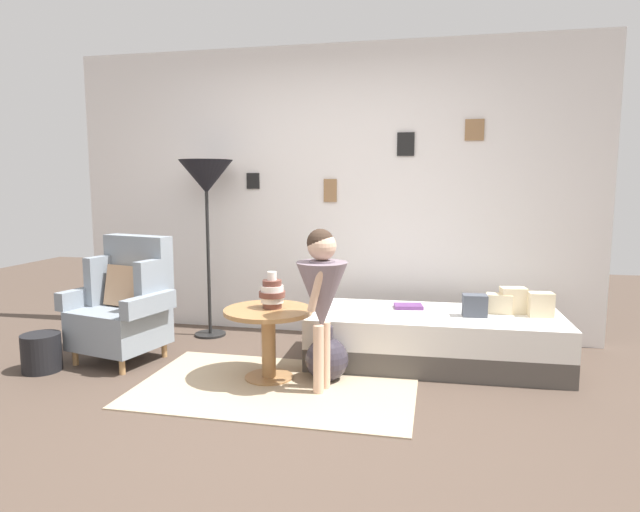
% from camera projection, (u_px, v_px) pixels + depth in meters
% --- Properties ---
extents(ground_plane, '(12.00, 12.00, 0.00)m').
position_uv_depth(ground_plane, '(262.00, 416.00, 3.26)').
color(ground_plane, '#4C3D33').
extents(gallery_wall, '(4.80, 0.12, 2.60)m').
position_uv_depth(gallery_wall, '(327.00, 192.00, 4.98)').
color(gallery_wall, silver).
rests_on(gallery_wall, ground).
extents(rug, '(1.88, 1.17, 0.01)m').
position_uv_depth(rug, '(276.00, 387.00, 3.73)').
color(rug, tan).
rests_on(rug, ground).
extents(armchair, '(0.85, 0.71, 0.97)m').
position_uv_depth(armchair, '(125.00, 304.00, 4.29)').
color(armchair, tan).
rests_on(armchair, ground).
extents(daybed, '(1.92, 0.86, 0.40)m').
position_uv_depth(daybed, '(434.00, 339.00, 4.19)').
color(daybed, '#4C4742').
rests_on(daybed, ground).
extents(pillow_head, '(0.19, 0.14, 0.18)m').
position_uv_depth(pillow_head, '(540.00, 305.00, 4.05)').
color(pillow_head, beige).
rests_on(pillow_head, daybed).
extents(pillow_mid, '(0.20, 0.15, 0.20)m').
position_uv_depth(pillow_mid, '(513.00, 300.00, 4.15)').
color(pillow_mid, beige).
rests_on(pillow_mid, daybed).
extents(pillow_back, '(0.20, 0.13, 0.15)m').
position_uv_depth(pillow_back, '(499.00, 304.00, 4.16)').
color(pillow_back, beige).
rests_on(pillow_back, daybed).
extents(pillow_extra, '(0.18, 0.13, 0.16)m').
position_uv_depth(pillow_extra, '(475.00, 305.00, 4.06)').
color(pillow_extra, '#474C56').
rests_on(pillow_extra, daybed).
extents(side_table, '(0.63, 0.63, 0.51)m').
position_uv_depth(side_table, '(268.00, 328.00, 3.84)').
color(side_table, '#9E7042').
rests_on(side_table, ground).
extents(vase_striped, '(0.19, 0.19, 0.26)m').
position_uv_depth(vase_striped, '(272.00, 293.00, 3.84)').
color(vase_striped, brown).
rests_on(vase_striped, side_table).
extents(floor_lamp, '(0.47, 0.47, 1.59)m').
position_uv_depth(floor_lamp, '(206.00, 182.00, 4.82)').
color(floor_lamp, black).
rests_on(floor_lamp, ground).
extents(person_child, '(0.34, 0.34, 1.09)m').
position_uv_depth(person_child, '(322.00, 289.00, 3.57)').
color(person_child, '#D8AD8E').
rests_on(person_child, ground).
extents(book_on_daybed, '(0.25, 0.20, 0.03)m').
position_uv_depth(book_on_daybed, '(408.00, 306.00, 4.33)').
color(book_on_daybed, '#623571').
rests_on(book_on_daybed, daybed).
extents(demijohn_near, '(0.31, 0.31, 0.39)m').
position_uv_depth(demijohn_near, '(327.00, 359.00, 3.84)').
color(demijohn_near, '#332D38').
rests_on(demijohn_near, ground).
extents(magazine_basket, '(0.28, 0.28, 0.28)m').
position_uv_depth(magazine_basket, '(41.00, 352.00, 4.04)').
color(magazine_basket, black).
rests_on(magazine_basket, ground).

